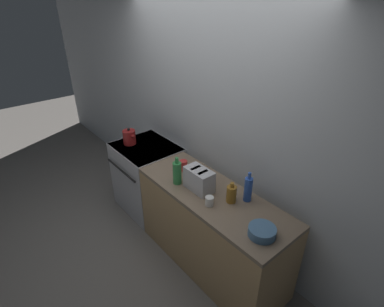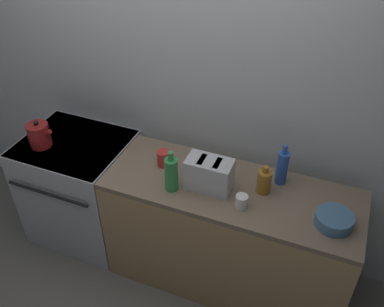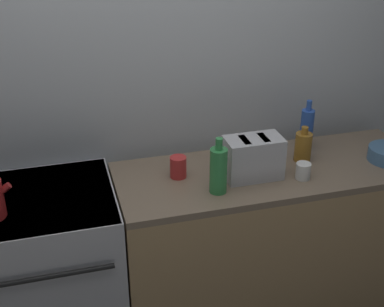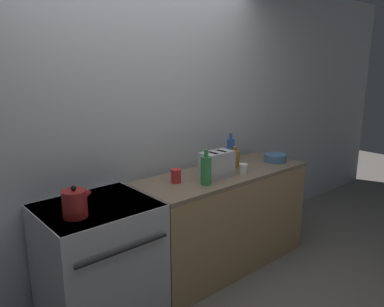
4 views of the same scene
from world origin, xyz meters
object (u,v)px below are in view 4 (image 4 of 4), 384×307
at_px(bottle_green, 206,170).
at_px(bottle_amber, 235,158).
at_px(toaster, 217,164).
at_px(stove, 99,262).
at_px(bowl, 275,158).
at_px(cup_red, 176,176).
at_px(bottle_blue, 231,151).
at_px(cup_white, 243,169).
at_px(kettle, 75,204).

height_order(bottle_green, bottle_amber, bottle_green).
bearing_deg(toaster, stove, 175.81).
bearing_deg(bowl, bottle_green, -176.07).
bearing_deg(cup_red, bottle_amber, -0.15).
height_order(bottle_blue, cup_red, bottle_blue).
distance_m(stove, bottle_green, 1.03).
distance_m(stove, toaster, 1.20).
distance_m(toaster, bottle_blue, 0.46).
bearing_deg(cup_white, toaster, 160.27).
height_order(stove, cup_red, cup_red).
relative_size(bottle_blue, bottle_amber, 1.47).
distance_m(bottle_blue, cup_red, 0.77).
bearing_deg(bowl, toaster, 178.03).
xyz_separation_m(bottle_amber, bowl, (0.44, -0.12, -0.04)).
bearing_deg(bottle_blue, bottle_amber, -122.10).
xyz_separation_m(toaster, cup_white, (0.24, -0.08, -0.07)).
distance_m(kettle, bowl, 2.02).
height_order(kettle, cup_red, kettle).
height_order(stove, kettle, kettle).
height_order(stove, bottle_green, bottle_green).
bearing_deg(kettle, stove, 29.27).
height_order(bottle_amber, bowl, bottle_amber).
relative_size(kettle, bottle_blue, 0.72).
xyz_separation_m(bottle_blue, bottle_amber, (-0.08, -0.12, -0.04)).
xyz_separation_m(cup_red, bowl, (1.12, -0.12, -0.02)).
distance_m(kettle, bottle_amber, 1.58).
height_order(toaster, bottle_blue, bottle_blue).
distance_m(bottle_blue, cup_white, 0.36).
height_order(stove, cup_white, cup_white).
distance_m(cup_red, bowl, 1.13).
relative_size(bottle_green, bottle_amber, 1.45).
distance_m(stove, cup_red, 0.86).
relative_size(bottle_green, bottle_blue, 0.98).
distance_m(bottle_green, bottle_blue, 0.69).
xyz_separation_m(cup_white, cup_red, (-0.60, 0.18, 0.01)).
xyz_separation_m(kettle, bottle_amber, (1.58, 0.12, -0.01)).
xyz_separation_m(toaster, cup_red, (-0.36, 0.10, -0.05)).
bearing_deg(bottle_blue, bowl, -34.32).
bearing_deg(toaster, cup_red, 164.62).
bearing_deg(cup_red, toaster, -15.38).
bearing_deg(toaster, bottle_amber, 16.77).
height_order(cup_white, cup_red, cup_red).
height_order(kettle, toaster, toaster).
height_order(toaster, bowl, toaster).
bearing_deg(kettle, bottle_green, -3.69).
bearing_deg(bottle_green, cup_white, 1.05).
bearing_deg(bowl, cup_red, 173.64).
height_order(stove, bowl, bowl).
distance_m(stove, bottle_amber, 1.48).
bearing_deg(toaster, kettle, -178.82).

